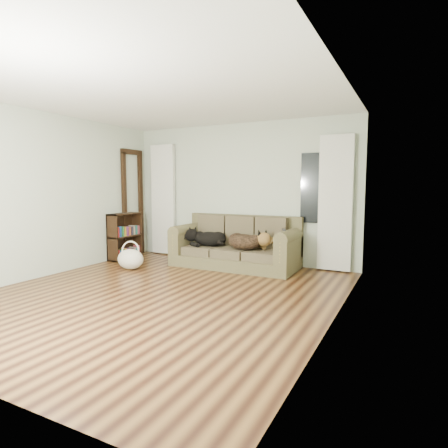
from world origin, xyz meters
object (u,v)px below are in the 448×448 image
at_px(sofa, 235,242).
at_px(dog_black_lab, 208,239).
at_px(tote_bag, 131,260).
at_px(bookshelf, 125,234).
at_px(dog_shepherd, 246,241).

height_order(sofa, dog_black_lab, sofa).
bearing_deg(dog_black_lab, tote_bag, -134.19).
distance_m(tote_bag, bookshelf, 1.05).
distance_m(dog_black_lab, bookshelf, 1.75).
bearing_deg(sofa, bookshelf, -172.20).
xyz_separation_m(tote_bag, bookshelf, (-0.73, 0.68, 0.34)).
distance_m(dog_black_lab, tote_bag, 1.42).
bearing_deg(tote_bag, dog_black_lab, 43.36).
bearing_deg(bookshelf, tote_bag, -48.82).
xyz_separation_m(dog_shepherd, bookshelf, (-2.52, -0.21, 0.01)).
distance_m(dog_black_lab, dog_shepherd, 0.79).
relative_size(dog_black_lab, tote_bag, 1.30).
xyz_separation_m(sofa, dog_shepherd, (0.27, -0.10, 0.04)).
bearing_deg(sofa, dog_black_lab, -175.10).
relative_size(sofa, bookshelf, 2.45).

